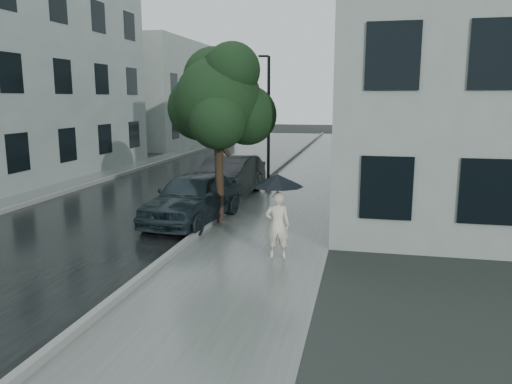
% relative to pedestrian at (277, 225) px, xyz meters
% --- Properties ---
extents(ground, '(120.00, 120.00, 0.00)m').
position_rel_pedestrian_xyz_m(ground, '(-0.87, -0.58, -0.79)').
color(ground, black).
rests_on(ground, ground).
extents(sidewalk, '(3.50, 60.00, 0.01)m').
position_rel_pedestrian_xyz_m(sidewalk, '(-0.62, 11.42, -0.79)').
color(sidewalk, slate).
rests_on(sidewalk, ground).
extents(kerb_near, '(0.15, 60.00, 0.15)m').
position_rel_pedestrian_xyz_m(kerb_near, '(-2.45, 11.42, -0.72)').
color(kerb_near, slate).
rests_on(kerb_near, ground).
extents(asphalt_road, '(6.85, 60.00, 0.00)m').
position_rel_pedestrian_xyz_m(asphalt_road, '(-5.95, 11.42, -0.79)').
color(asphalt_road, black).
rests_on(asphalt_road, ground).
extents(kerb_far, '(0.15, 60.00, 0.15)m').
position_rel_pedestrian_xyz_m(kerb_far, '(-9.45, 11.42, -0.72)').
color(kerb_far, slate).
rests_on(kerb_far, ground).
extents(sidewalk_far, '(1.70, 60.00, 0.01)m').
position_rel_pedestrian_xyz_m(sidewalk_far, '(-10.37, 11.42, -0.79)').
color(sidewalk_far, '#4C5451').
rests_on(sidewalk_far, ground).
extents(building_near, '(7.02, 36.00, 9.00)m').
position_rel_pedestrian_xyz_m(building_near, '(4.60, 18.92, 3.71)').
color(building_near, gray).
rests_on(building_near, ground).
extents(building_far_b, '(7.02, 18.00, 8.00)m').
position_rel_pedestrian_xyz_m(building_far_b, '(-14.64, 29.42, 3.21)').
color(building_far_b, gray).
rests_on(building_far_b, ground).
extents(pedestrian, '(0.63, 0.46, 1.57)m').
position_rel_pedestrian_xyz_m(pedestrian, '(0.00, 0.00, 0.00)').
color(pedestrian, beige).
rests_on(pedestrian, sidewalk).
extents(umbrella, '(1.47, 1.47, 1.09)m').
position_rel_pedestrian_xyz_m(umbrella, '(-0.02, 0.04, 1.04)').
color(umbrella, black).
rests_on(umbrella, ground).
extents(street_tree, '(3.34, 3.03, 5.24)m').
position_rel_pedestrian_xyz_m(street_tree, '(-2.32, 3.25, 2.81)').
color(street_tree, '#332619').
rests_on(street_tree, ground).
extents(lamp_post, '(0.84, 0.40, 5.39)m').
position_rel_pedestrian_xyz_m(lamp_post, '(-2.04, 8.63, 2.28)').
color(lamp_post, black).
rests_on(lamp_post, ground).
extents(car_near, '(2.28, 4.63, 1.52)m').
position_rel_pedestrian_xyz_m(car_near, '(-3.07, 2.94, -0.03)').
color(car_near, '#1A262C').
rests_on(car_near, ground).
extents(car_far, '(1.96, 4.77, 1.54)m').
position_rel_pedestrian_xyz_m(car_far, '(-3.07, 6.85, -0.02)').
color(car_far, '#25272A').
rests_on(car_far, ground).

